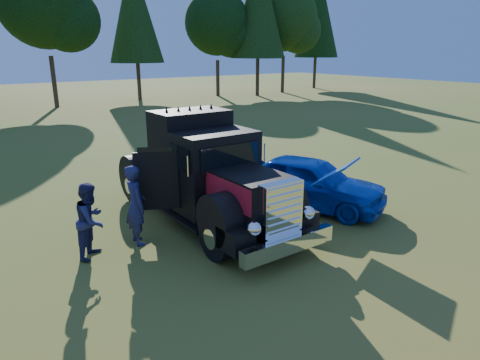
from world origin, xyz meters
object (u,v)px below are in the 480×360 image
at_px(hotrod_coupe, 310,182).
at_px(spectator_far, 91,220).
at_px(diamond_t_truck, 207,177).
at_px(spectator_near, 136,205).

height_order(hotrod_coupe, spectator_far, hotrod_coupe).
distance_m(diamond_t_truck, spectator_near, 2.18).
relative_size(hotrod_coupe, spectator_far, 2.77).
xyz_separation_m(spectator_near, spectator_far, (-1.10, -0.05, -0.11)).
distance_m(hotrod_coupe, spectator_near, 5.32).
relative_size(hotrod_coupe, spectator_near, 2.46).
distance_m(hotrod_coupe, spectator_far, 6.41).
relative_size(spectator_near, spectator_far, 1.13).
bearing_deg(hotrod_coupe, diamond_t_truck, 165.85).
bearing_deg(diamond_t_truck, spectator_near, -175.08).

